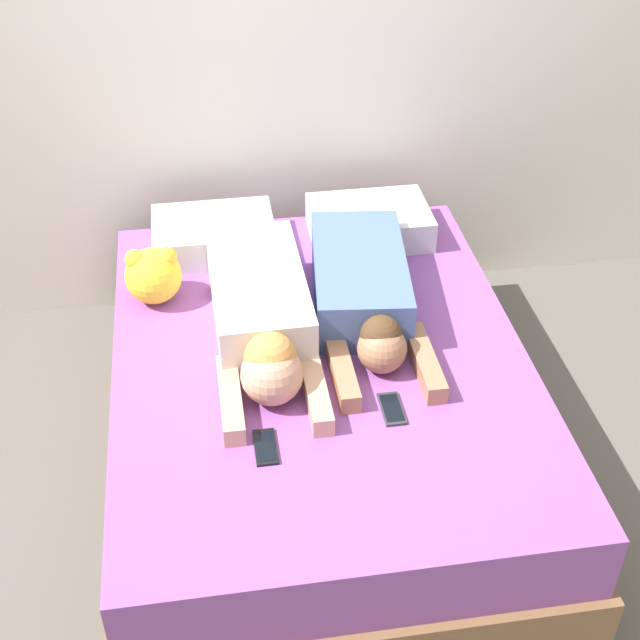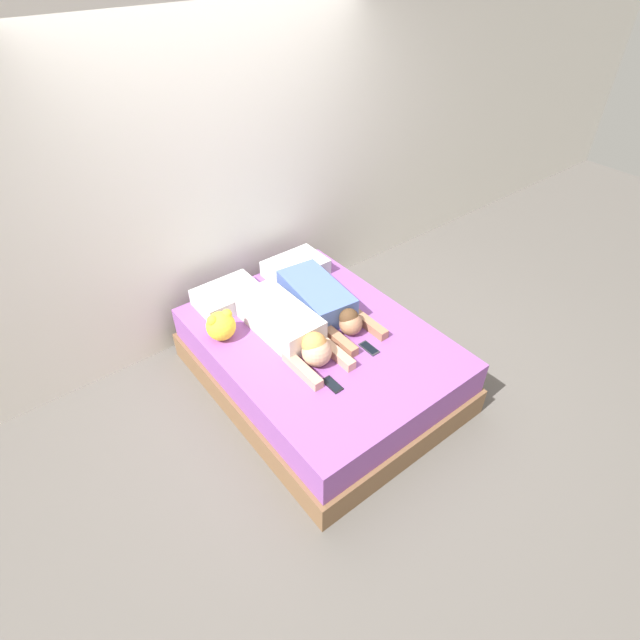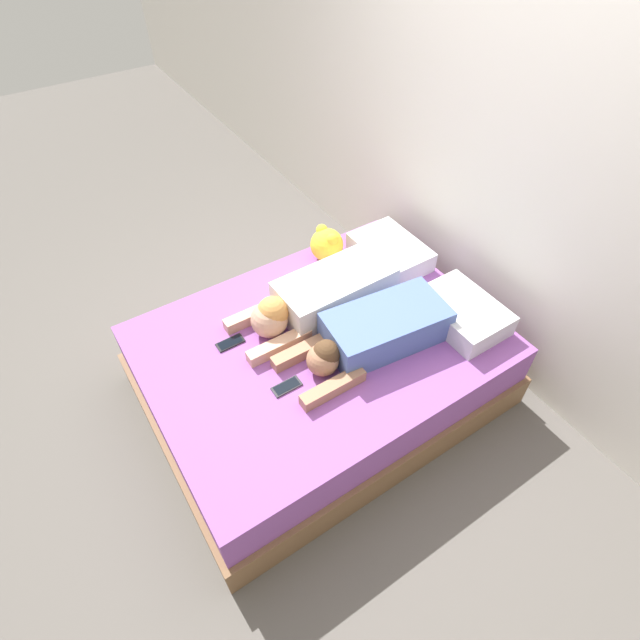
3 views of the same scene
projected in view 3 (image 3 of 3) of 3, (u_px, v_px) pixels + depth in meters
ground_plane at (320, 389)px, 3.17m from camera, size 12.00×12.00×0.00m
wall_back at (499, 150)px, 2.67m from camera, size 12.00×0.06×2.60m
bed at (320, 366)px, 3.00m from camera, size 1.53×1.99×0.49m
pillow_head_left at (390, 252)px, 3.25m from camera, size 0.50×0.36×0.14m
pillow_head_right at (462, 312)px, 2.87m from camera, size 0.50×0.36×0.14m
person_left at (318, 297)px, 2.90m from camera, size 0.35×1.01×0.24m
person_right at (373, 333)px, 2.71m from camera, size 0.42×0.99×0.20m
cell_phone_left at (230, 343)px, 2.79m from camera, size 0.07×0.16×0.01m
cell_phone_right at (287, 387)px, 2.58m from camera, size 0.07×0.16×0.01m
plush_toy at (327, 244)px, 3.23m from camera, size 0.22×0.22×0.23m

